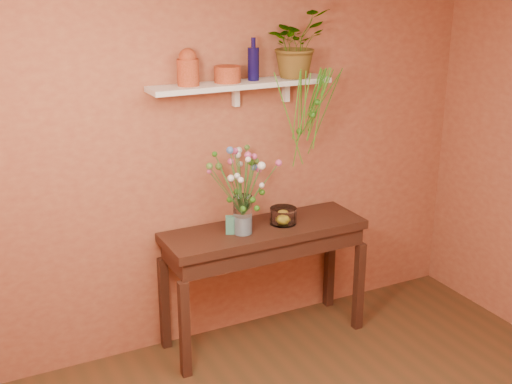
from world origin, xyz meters
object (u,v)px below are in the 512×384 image
at_px(spider_plant, 296,43).
at_px(bouquet, 243,171).
at_px(terracotta_jug, 188,68).
at_px(glass_vase, 243,218).
at_px(sideboard, 264,243).
at_px(blue_bottle, 253,63).
at_px(glass_bowl, 283,216).

bearing_deg(spider_plant, bouquet, -160.51).
height_order(terracotta_jug, spider_plant, spider_plant).
bearing_deg(bouquet, spider_plant, 19.49).
relative_size(glass_vase, bouquet, 0.51).
xyz_separation_m(sideboard, spider_plant, (0.31, 0.13, 1.40)).
xyz_separation_m(sideboard, terracotta_jug, (-0.49, 0.14, 1.28)).
xyz_separation_m(terracotta_jug, blue_bottle, (0.48, 0.00, 0.00)).
distance_m(sideboard, glass_bowl, 0.24).
bearing_deg(bouquet, terracotta_jug, 148.52).
height_order(blue_bottle, spider_plant, spider_plant).
height_order(glass_vase, bouquet, bouquet).
distance_m(glass_vase, bouquet, 0.34).
distance_m(glass_vase, glass_bowl, 0.35).
relative_size(sideboard, blue_bottle, 5.13).
distance_m(spider_plant, glass_vase, 1.27).
distance_m(blue_bottle, glass_bowl, 1.12).
relative_size(sideboard, spider_plant, 3.16).
distance_m(blue_bottle, spider_plant, 0.34).
height_order(blue_bottle, glass_bowl, blue_bottle).
bearing_deg(glass_bowl, glass_vase, -173.62).
bearing_deg(glass_vase, blue_bottle, 46.42).
xyz_separation_m(terracotta_jug, bouquet, (0.30, -0.18, -0.70)).
relative_size(terracotta_jug, bouquet, 0.45).
relative_size(blue_bottle, bouquet, 0.53).
xyz_separation_m(blue_bottle, glass_bowl, (0.17, -0.15, -1.10)).
distance_m(terracotta_jug, blue_bottle, 0.48).
distance_m(blue_bottle, bouquet, 0.74).
distance_m(terracotta_jug, bouquet, 0.78).
height_order(blue_bottle, glass_vase, blue_bottle).
relative_size(sideboard, terracotta_jug, 6.13).
xyz_separation_m(sideboard, glass_vase, (-0.19, -0.04, 0.25)).
height_order(terracotta_jug, blue_bottle, blue_bottle).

